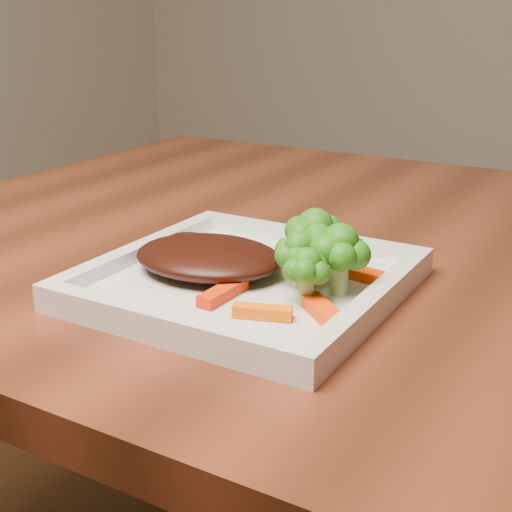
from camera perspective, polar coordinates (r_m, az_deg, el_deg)
The scene contains 11 objects.
plate at distance 0.67m, azimuth -0.74°, elevation -2.37°, with size 0.27×0.27×0.01m, color silver.
steak at distance 0.68m, azimuth -3.83°, elevation -0.07°, with size 0.15×0.11×0.03m, color black.
broccoli_0 at distance 0.66m, azimuth 4.72°, elevation 1.09°, with size 0.06×0.06×0.07m, color #326110, non-canonical shape.
broccoli_1 at distance 0.63m, azimuth 6.71°, elevation -0.24°, with size 0.06×0.06×0.06m, color #325F0F, non-canonical shape.
broccoli_2 at distance 0.60m, azimuth 4.07°, elevation -1.25°, with size 0.05×0.05×0.06m, color #235C0F, non-canonical shape.
broccoli_3 at distance 0.64m, azimuth 3.41°, elevation 0.13°, with size 0.05×0.05×0.06m, color #3C7814, non-canonical shape.
carrot_0 at distance 0.58m, azimuth 0.52°, elevation -4.50°, with size 0.05×0.01×0.01m, color #FF6204.
carrot_1 at distance 0.58m, azimuth 5.46°, elevation -4.47°, with size 0.06×0.02×0.01m, color #FE3A04.
carrot_2 at distance 0.62m, azimuth -2.67°, elevation -2.94°, with size 0.06×0.02×0.01m, color red.
carrot_3 at distance 0.67m, azimuth 8.99°, elevation -1.57°, with size 0.06×0.02×0.01m, color red.
carrot_4 at distance 0.71m, azimuth 3.20°, elevation -0.09°, with size 0.05×0.01×0.01m, color #D26B03.
Camera 1 is at (0.27, -0.90, 1.00)m, focal length 50.00 mm.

